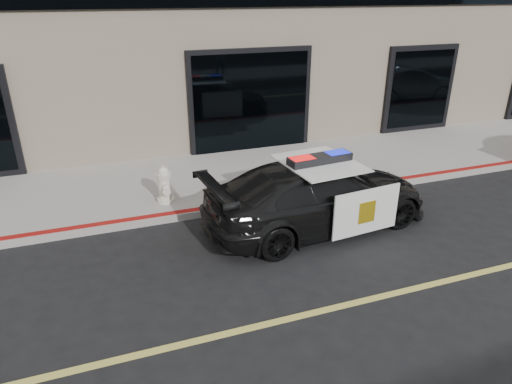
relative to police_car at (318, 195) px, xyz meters
name	(u,v)px	position (x,y,z in m)	size (l,w,h in m)	color
ground	(451,280)	(1.21, -2.40, -0.66)	(120.00, 120.00, 0.00)	black
sidewalk_n	(309,166)	(1.21, 2.85, -0.58)	(60.00, 3.50, 0.15)	gray
police_car	(318,195)	(0.00, 0.00, 0.00)	(2.68, 4.83, 1.47)	black
fire_hydrant	(165,185)	(-2.65, 1.77, -0.13)	(0.36, 0.50, 0.80)	silver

